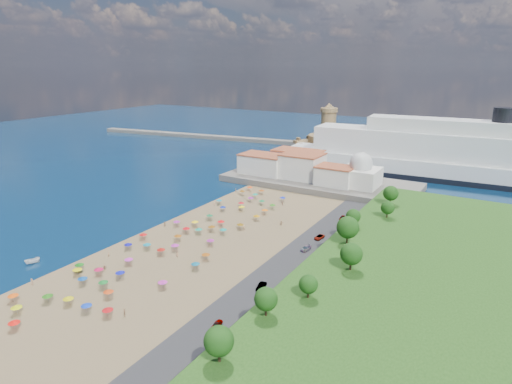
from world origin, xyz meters
The scene contains 13 objects.
ground centered at (0.00, 0.00, 0.00)m, with size 700.00×700.00×0.00m, color #071938.
terrace centered at (10.00, 73.00, 1.50)m, with size 90.00×36.00×3.00m, color #59544C.
jetty centered at (-12.00, 108.00, 1.20)m, with size 18.00×70.00×2.40m, color #59544C.
breakwater centered at (-110.00, 153.00, 1.30)m, with size 200.00×7.00×2.60m, color #59544C.
waterfront_buildings centered at (-3.05, 73.64, 7.88)m, with size 57.00×29.00×11.00m.
domed_building centered at (30.00, 71.00, 8.97)m, with size 16.00×16.00×15.00m.
fortress centered at (-12.00, 138.00, 6.68)m, with size 40.00×40.00×32.40m.
cruise_ship centered at (58.52, 116.03, 10.62)m, with size 165.18×34.14×35.86m.
beach_parasols centered at (-1.15, -10.79, 2.15)m, with size 30.35×117.11×2.20m.
beachgoers centered at (0.26, -1.82, 1.12)m, with size 37.82×97.58×1.89m.
moored_boats centered at (-27.46, -52.97, 0.78)m, with size 4.39×19.58×1.61m.
parked_cars centered at (36.00, -3.07, 1.34)m, with size 2.55×81.27×1.35m.
hillside_trees centered at (49.77, -6.94, 10.12)m, with size 14.05×106.66×8.04m.
Camera 1 is at (83.93, -108.91, 54.73)m, focal length 30.00 mm.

